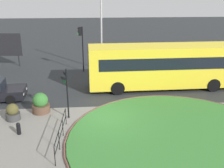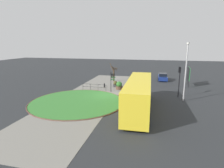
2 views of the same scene
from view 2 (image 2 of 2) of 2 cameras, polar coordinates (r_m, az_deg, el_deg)
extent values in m
plane|color=#282B2D|center=(25.77, -1.78, -3.63)|extent=(120.00, 120.00, 0.00)
cube|color=gray|center=(26.39, -6.39, -3.29)|extent=(32.00, 7.62, 0.02)
cylinder|color=#387A33|center=(23.36, -10.82, -5.45)|extent=(11.53, 11.53, 0.10)
torus|color=brown|center=(23.36, -10.82, -5.44)|extent=(11.84, 11.84, 0.11)
cylinder|color=black|center=(27.44, -0.35, 0.59)|extent=(0.09, 0.09, 2.99)
sphere|color=black|center=(27.17, -0.35, 3.78)|extent=(0.10, 0.10, 0.10)
cube|color=black|center=(27.26, 0.33, 3.09)|extent=(0.22, 0.53, 0.15)
cube|color=black|center=(27.40, 0.31, 2.54)|extent=(0.38, 0.50, 0.15)
cube|color=#195128|center=(27.39, 0.40, 2.09)|extent=(0.32, 0.59, 0.15)
cube|color=#195128|center=(27.34, 0.30, 1.43)|extent=(0.11, 0.53, 0.15)
cylinder|color=black|center=(30.48, -2.41, -0.55)|extent=(0.22, 0.22, 0.55)
sphere|color=black|center=(30.42, -2.42, 0.02)|extent=(0.21, 0.21, 0.21)
cube|color=black|center=(28.44, -5.63, -0.08)|extent=(0.18, 3.83, 0.03)
cube|color=black|center=(28.54, -5.61, -0.96)|extent=(0.18, 3.83, 0.03)
cylinder|color=black|center=(27.94, -1.93, -1.30)|extent=(0.04, 0.04, 0.99)
cylinder|color=black|center=(28.33, -4.40, -1.13)|extent=(0.04, 0.04, 0.99)
cylinder|color=black|center=(28.78, -6.80, -0.97)|extent=(0.04, 0.04, 0.99)
cylinder|color=black|center=(29.27, -9.12, -0.81)|extent=(0.04, 0.04, 0.99)
cube|color=yellow|center=(20.01, 8.39, -3.15)|extent=(11.37, 2.68, 3.07)
cube|color=black|center=(20.01, 4.85, -1.78)|extent=(9.96, 0.20, 0.88)
cube|color=black|center=(19.87, 12.03, -2.12)|extent=(9.96, 0.20, 0.88)
cube|color=black|center=(25.49, 9.25, 0.58)|extent=(0.06, 2.03, 1.10)
cube|color=black|center=(25.27, 9.34, 3.15)|extent=(0.04, 1.36, 0.28)
cylinder|color=black|center=(23.93, 6.14, -3.73)|extent=(1.01, 0.32, 1.00)
cylinder|color=black|center=(23.83, 11.61, -3.99)|extent=(1.01, 0.32, 1.00)
cylinder|color=black|center=(17.14, 3.56, -10.41)|extent=(1.01, 0.32, 1.00)
cylinder|color=black|center=(16.99, 11.32, -10.85)|extent=(1.01, 0.32, 1.00)
cube|color=black|center=(32.41, 7.44, 0.55)|extent=(4.47, 2.10, 0.65)
cube|color=black|center=(32.47, 7.48, 1.65)|extent=(2.00, 1.75, 0.55)
cube|color=#EAEACC|center=(30.24, 8.31, -0.28)|extent=(0.03, 0.20, 0.12)
cube|color=#EAEACC|center=(30.29, 6.18, -0.20)|extent=(0.03, 0.20, 0.12)
cylinder|color=black|center=(31.10, 8.88, -0.34)|extent=(0.65, 0.25, 0.64)
cylinder|color=black|center=(31.17, 5.74, -0.23)|extent=(0.65, 0.25, 0.64)
cylinder|color=black|center=(33.75, 8.99, 0.67)|extent=(0.65, 0.25, 0.64)
cylinder|color=black|center=(33.82, 6.09, 0.78)|extent=(0.65, 0.25, 0.64)
cube|color=navy|center=(37.75, 15.61, 1.92)|extent=(4.01, 1.76, 0.68)
cube|color=black|center=(37.48, 15.68, 2.82)|extent=(1.94, 1.54, 0.58)
cube|color=#EAEACC|center=(39.69, 14.73, 2.52)|extent=(0.02, 0.20, 0.12)
cube|color=#EAEACC|center=(39.75, 16.22, 2.45)|extent=(0.02, 0.20, 0.12)
cylinder|color=black|center=(38.97, 14.35, 2.02)|extent=(0.64, 0.23, 0.64)
cylinder|color=black|center=(39.05, 16.66, 1.90)|extent=(0.64, 0.23, 0.64)
cylinder|color=black|center=(36.53, 14.45, 1.33)|extent=(0.64, 0.23, 0.64)
cylinder|color=black|center=(36.62, 16.91, 1.21)|extent=(0.64, 0.23, 0.64)
cylinder|color=black|center=(26.19, 20.33, 0.52)|extent=(0.11, 0.11, 4.15)
cube|color=black|center=(26.11, 20.48, 4.23)|extent=(0.30, 0.30, 0.78)
sphere|color=black|center=(26.23, 20.43, 4.81)|extent=(0.16, 0.16, 0.16)
sphere|color=black|center=(26.26, 20.39, 4.28)|extent=(0.16, 0.16, 0.16)
sphere|color=green|center=(26.29, 20.35, 3.75)|extent=(0.16, 0.16, 0.16)
cylinder|color=#B7B7BC|center=(24.31, 22.09, 3.05)|extent=(0.16, 0.16, 7.11)
cylinder|color=silver|center=(24.04, 22.82, 11.71)|extent=(0.32, 0.32, 0.22)
cylinder|color=black|center=(35.29, 22.61, 1.63)|extent=(0.12, 0.12, 2.17)
cylinder|color=black|center=(33.04, 22.95, 0.91)|extent=(0.12, 0.12, 2.17)
cube|color=green|center=(33.99, 22.93, 3.08)|extent=(3.07, 0.34, 2.13)
cube|color=black|center=(33.98, 22.81, 3.09)|extent=(3.17, 0.26, 2.23)
cylinder|color=#383838|center=(30.81, 1.07, -0.51)|extent=(0.84, 0.84, 0.44)
sphere|color=#4C4723|center=(30.71, 1.07, 0.31)|extent=(0.71, 0.71, 0.71)
cylinder|color=brown|center=(29.23, 2.25, -1.16)|extent=(1.10, 1.10, 0.52)
sphere|color=#33702D|center=(29.10, 2.25, -0.08)|extent=(0.93, 0.93, 0.93)
cylinder|color=#423323|center=(35.22, 0.55, 3.03)|extent=(0.28, 0.28, 2.70)
cylinder|color=#423323|center=(35.53, 0.96, 4.60)|extent=(0.43, 1.09, 0.78)
cylinder|color=#423323|center=(34.77, -0.25, 5.49)|extent=(1.00, 0.83, 1.23)
cylinder|color=#423323|center=(34.90, 1.25, 4.72)|extent=(0.98, 0.27, 0.77)
cylinder|color=#423323|center=(34.86, 0.29, 4.95)|extent=(0.39, 0.59, 0.88)
camera|label=1|loc=(32.24, -27.74, 11.36)|focal=42.83mm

